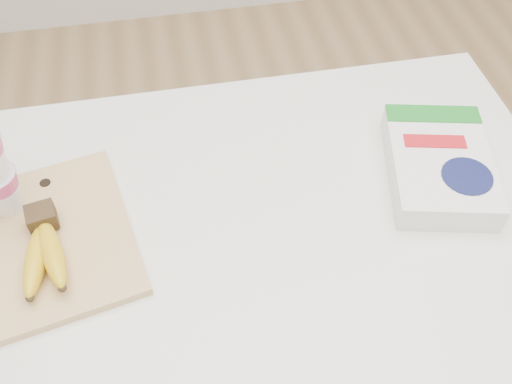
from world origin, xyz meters
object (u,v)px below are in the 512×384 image
(cutting_board, at_px, (58,237))
(cereal_box, at_px, (439,165))
(bananas, at_px, (44,249))
(table, at_px, (261,324))

(cutting_board, distance_m, cereal_box, 0.70)
(bananas, height_order, cereal_box, bananas)
(cutting_board, xyz_separation_m, cereal_box, (0.70, 0.02, 0.02))
(table, xyz_separation_m, cereal_box, (0.34, 0.03, 0.45))
(cutting_board, relative_size, bananas, 1.79)
(cutting_board, bearing_deg, cereal_box, -9.93)
(bananas, xyz_separation_m, cereal_box, (0.71, 0.06, -0.01))
(bananas, distance_m, cereal_box, 0.71)
(cutting_board, relative_size, cereal_box, 1.11)
(table, distance_m, cereal_box, 0.57)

